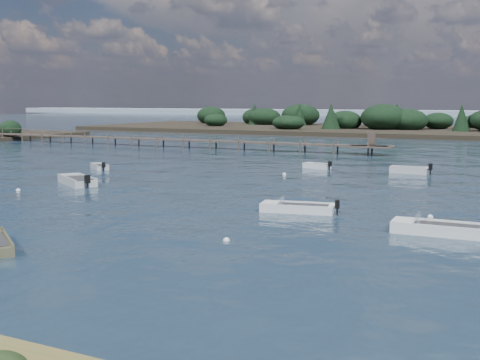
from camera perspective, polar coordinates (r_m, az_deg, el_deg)
The scene contains 13 objects.
ground at distance 85.61m, azimuth 11.72°, elevation 3.09°, with size 400.00×400.00×0.00m, color #152431.
dinghy_mid_white_b at distance 30.70m, azimuth 18.30°, elevation -4.60°, with size 4.77×1.81×1.18m.
tender_far_grey at distance 58.16m, azimuth -13.18°, elevation 1.16°, with size 2.90×2.56×1.00m.
tender_far_white at distance 57.63m, azimuth 7.29°, elevation 1.24°, with size 3.00×1.77×1.01m.
dinghy_mid_white_a at distance 35.03m, azimuth 5.44°, elevation -2.80°, with size 4.60×2.37×1.06m.
dinghy_mid_grey at distance 47.97m, azimuth -15.19°, elevation -0.19°, with size 4.79×3.84×1.25m.
tender_far_grey_b at distance 55.29m, azimuth 15.72°, elevation 0.79°, with size 3.60×1.34×1.23m.
buoy_b at distance 27.80m, azimuth -1.29°, elevation -5.79°, with size 0.32×0.32×0.32m, color silver.
buoy_c at distance 45.94m, azimuth -20.29°, elevation -0.95°, with size 0.32×0.32×0.32m, color silver.
buoy_d at distance 34.93m, azimuth 17.60°, elevation -3.39°, with size 0.32×0.32×0.32m, color silver.
buoy_e at distance 52.61m, azimuth 4.23°, elevation 0.53°, with size 0.32×0.32×0.32m, color silver.
jetty at distance 83.07m, azimuth -5.16°, elevation 3.77°, with size 64.50×3.20×3.40m.
distant_haze at distance 276.26m, azimuth 2.68°, elevation 6.21°, with size 280.00×20.00×2.40m, color #8291A1.
Camera 1 is at (21.83, -22.53, 6.41)m, focal length 45.00 mm.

